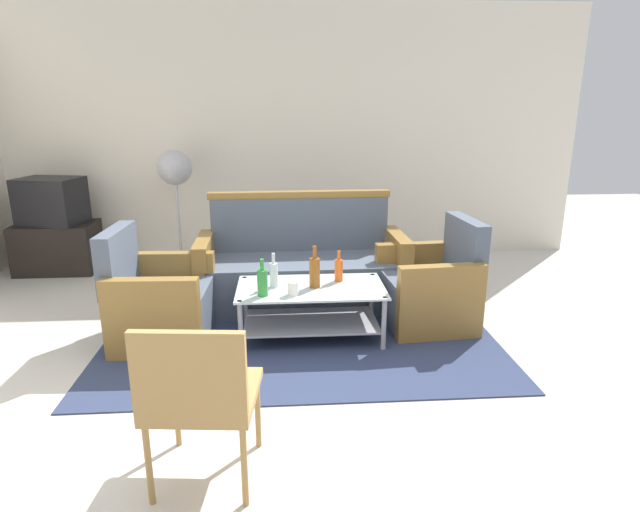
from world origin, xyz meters
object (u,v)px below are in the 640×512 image
object	(u,v)px
armchair_right	(430,289)
tv_stand	(58,247)
bottle_brown	(315,272)
bottle_clear	(274,274)
couch	(302,269)
television	(51,201)
armchair_left	(159,303)
coffee_table	(311,304)
pedestal_fan	(175,175)
wicker_chair	(199,391)
cup	(293,288)
bottle_green	(262,282)
bottle_orange	(339,270)

from	to	relation	value
armchair_right	tv_stand	xyz separation A→B (m)	(-3.57, 1.65, -0.03)
bottle_brown	bottle_clear	world-z (taller)	bottle_brown
couch	television	distance (m)	2.83
armchair_left	coffee_table	bearing A→B (deg)	89.25
pedestal_fan	wicker_chair	distance (m)	3.63
cup	pedestal_fan	distance (m)	2.46
armchair_left	coffee_table	xyz separation A→B (m)	(1.14, -0.06, -0.02)
bottle_brown	wicker_chair	world-z (taller)	wicker_chair
coffee_table	bottle_brown	bearing A→B (deg)	-18.83
armchair_left	bottle_clear	size ratio (longest dim) A/B	3.26
bottle_green	wicker_chair	xyz separation A→B (m)	(-0.23, -1.43, -0.02)
coffee_table	bottle_brown	xyz separation A→B (m)	(0.03, -0.01, 0.26)
couch	bottle_brown	distance (m)	0.78
cup	coffee_table	bearing A→B (deg)	50.84
couch	bottle_orange	bearing A→B (deg)	111.06
couch	tv_stand	xyz separation A→B (m)	(-2.56, 1.13, -0.06)
television	cup	bearing A→B (deg)	152.60
bottle_green	bottle_clear	distance (m)	0.20
couch	tv_stand	bearing A→B (deg)	-25.24
couch	television	bearing A→B (deg)	-25.29
bottle_brown	bottle_green	distance (m)	0.41
couch	coffee_table	size ratio (longest dim) A/B	1.65
bottle_clear	tv_stand	bearing A→B (deg)	141.45
bottle_green	bottle_orange	bearing A→B (deg)	26.21
armchair_right	bottle_clear	bearing A→B (deg)	94.64
television	bottle_green	bearing A→B (deg)	150.01
cup	tv_stand	size ratio (longest dim) A/B	0.12
wicker_chair	television	bearing A→B (deg)	125.67
bottle_orange	bottle_brown	bearing A→B (deg)	-146.78
tv_stand	pedestal_fan	bearing A→B (deg)	2.24
bottle_brown	wicker_chair	bearing A→B (deg)	-111.14
cup	wicker_chair	xyz separation A→B (m)	(-0.45, -1.43, 0.03)
coffee_table	wicker_chair	size ratio (longest dim) A/B	1.31
tv_stand	television	bearing A→B (deg)	77.77
armchair_left	cup	bearing A→B (deg)	79.57
armchair_left	bottle_clear	bearing A→B (deg)	89.57
coffee_table	bottle_orange	xyz separation A→B (m)	(0.22, 0.12, 0.23)
couch	bottle_clear	xyz separation A→B (m)	(-0.24, -0.72, 0.19)
bottle_green	cup	size ratio (longest dim) A/B	2.72
television	coffee_table	bearing A→B (deg)	156.44
armchair_right	tv_stand	size ratio (longest dim) A/B	1.06
bottle_brown	television	size ratio (longest dim) A/B	0.47
armchair_right	cup	xyz separation A→B (m)	(-1.11, -0.39, 0.17)
bottle_orange	bottle_green	bearing A→B (deg)	-153.79
armchair_right	coffee_table	world-z (taller)	armchair_right
bottle_clear	tv_stand	distance (m)	2.98
television	tv_stand	bearing A→B (deg)	90.00
television	wicker_chair	world-z (taller)	television
couch	armchair_left	distance (m)	1.29
couch	pedestal_fan	world-z (taller)	pedestal_fan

